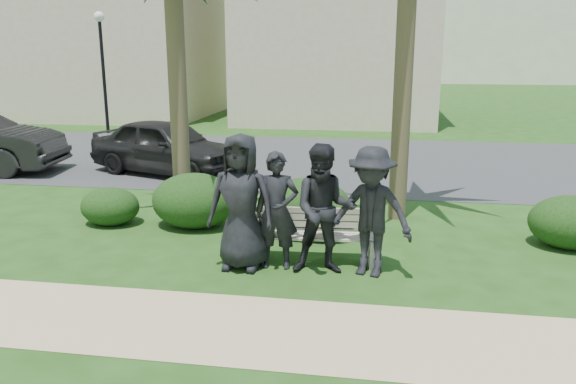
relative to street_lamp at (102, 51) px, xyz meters
name	(u,v)px	position (x,y,z in m)	size (l,w,h in m)	color
ground	(315,270)	(9.00, -12.00, -2.94)	(160.00, 160.00, 0.00)	#1C3E11
footpath	(296,332)	(9.00, -13.80, -2.94)	(30.00, 1.60, 0.01)	tan
asphalt_street	(347,161)	(9.00, -4.00, -2.94)	(160.00, 8.00, 0.01)	#2D2D30
stucco_bldg_left	(102,35)	(-3.00, 6.00, 0.72)	(10.40, 8.40, 7.30)	#B9AE8B
stucco_bldg_right	(339,34)	(8.00, 6.00, 0.72)	(8.40, 8.40, 7.30)	#B9AE8B
street_lamp	(102,51)	(0.00, 0.00, 0.00)	(0.36, 0.36, 4.29)	black
park_bench	(305,239)	(8.82, -11.70, -2.61)	(2.15, 0.64, 0.74)	#B0A393
man_a	(241,202)	(7.99, -12.06, -2.00)	(0.93, 0.60, 1.89)	black
man_b	(277,211)	(8.47, -11.96, -2.12)	(0.60, 0.39, 1.64)	black
man_c	(324,210)	(9.13, -12.05, -2.05)	(0.87, 0.67, 1.78)	black
man_d	(371,212)	(9.75, -12.03, -2.06)	(1.14, 0.65, 1.76)	black
hedge_a	(110,205)	(5.23, -10.44, -2.61)	(1.03, 0.85, 0.67)	black
hedge_b	(194,199)	(6.72, -10.31, -2.46)	(1.47, 1.21, 0.96)	black
hedge_c	(307,205)	(8.68, -10.41, -2.46)	(1.48, 1.22, 0.97)	black
hedge_d	(323,214)	(8.97, -10.54, -2.57)	(1.16, 0.96, 0.76)	black
hedge_f	(572,221)	(12.80, -10.42, -2.53)	(1.27, 1.05, 0.83)	black
car_a	(167,147)	(4.72, -6.33, -2.27)	(1.60, 3.97, 1.35)	black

